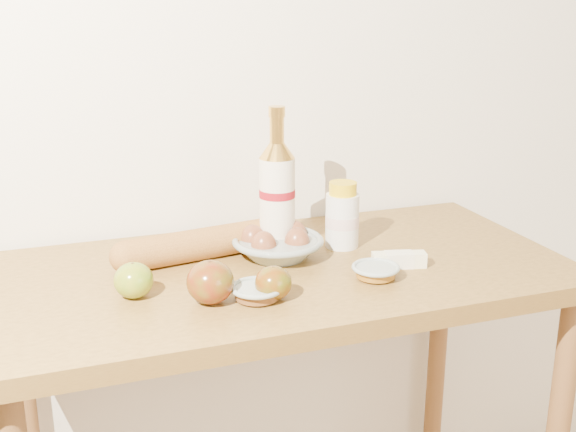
# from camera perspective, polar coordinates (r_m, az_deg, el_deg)

# --- Properties ---
(back_wall) EXTENTS (3.50, 0.02, 2.60)m
(back_wall) POSITION_cam_1_polar(r_m,az_deg,el_deg) (1.74, -4.06, 12.22)
(back_wall) COLOR white
(back_wall) RESTS_ON ground
(table) EXTENTS (1.20, 0.60, 0.90)m
(table) POSITION_cam_1_polar(r_m,az_deg,el_deg) (1.57, -0.37, -8.19)
(table) COLOR olive
(table) RESTS_ON ground
(bourbon_bottle) EXTENTS (0.08, 0.08, 0.32)m
(bourbon_bottle) POSITION_cam_1_polar(r_m,az_deg,el_deg) (1.57, -0.86, 1.75)
(bourbon_bottle) COLOR #F3E6CE
(bourbon_bottle) RESTS_ON table
(cream_bottle) EXTENTS (0.09, 0.09, 0.15)m
(cream_bottle) POSITION_cam_1_polar(r_m,az_deg,el_deg) (1.62, 4.31, -0.08)
(cream_bottle) COLOR white
(cream_bottle) RESTS_ON table
(egg_bowl) EXTENTS (0.20, 0.20, 0.07)m
(egg_bowl) POSITION_cam_1_polar(r_m,az_deg,el_deg) (1.57, -0.86, -2.26)
(egg_bowl) COLOR gray
(egg_bowl) RESTS_ON table
(baguette) EXTENTS (0.42, 0.13, 0.07)m
(baguette) POSITION_cam_1_polar(r_m,az_deg,el_deg) (1.57, -6.68, -2.17)
(baguette) COLOR #AD7434
(baguette) RESTS_ON table
(apple_yellowgreen) EXTENTS (0.09, 0.09, 0.07)m
(apple_yellowgreen) POSITION_cam_1_polar(r_m,az_deg,el_deg) (1.39, -12.10, -4.99)
(apple_yellowgreen) COLOR olive
(apple_yellowgreen) RESTS_ON table
(apple_redgreen_front) EXTENTS (0.11, 0.11, 0.08)m
(apple_redgreen_front) POSITION_cam_1_polar(r_m,az_deg,el_deg) (1.34, -6.16, -5.22)
(apple_redgreen_front) COLOR maroon
(apple_redgreen_front) RESTS_ON table
(apple_redgreen_right) EXTENTS (0.07, 0.07, 0.06)m
(apple_redgreen_right) POSITION_cam_1_polar(r_m,az_deg,el_deg) (1.35, -1.17, -5.32)
(apple_redgreen_right) COLOR maroon
(apple_redgreen_right) RESTS_ON table
(sugar_bowl) EXTENTS (0.12, 0.12, 0.03)m
(sugar_bowl) POSITION_cam_1_polar(r_m,az_deg,el_deg) (1.36, -2.46, -6.02)
(sugar_bowl) COLOR #8F9C97
(sugar_bowl) RESTS_ON table
(syrup_bowl) EXTENTS (0.11, 0.11, 0.03)m
(syrup_bowl) POSITION_cam_1_polar(r_m,az_deg,el_deg) (1.47, 6.94, -4.36)
(syrup_bowl) COLOR #99A7A2
(syrup_bowl) RESTS_ON table
(butter_stick) EXTENTS (0.12, 0.06, 0.03)m
(butter_stick) POSITION_cam_1_polar(r_m,az_deg,el_deg) (1.53, 8.76, -3.44)
(butter_stick) COLOR #F5EFBD
(butter_stick) RESTS_ON table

